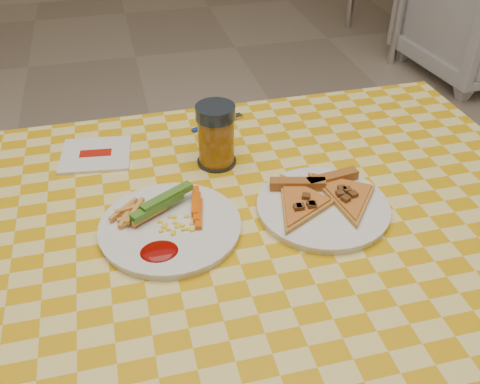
# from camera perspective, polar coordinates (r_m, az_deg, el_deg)

# --- Properties ---
(table) EXTENTS (1.28, 0.88, 0.76)m
(table) POSITION_cam_1_polar(r_m,az_deg,el_deg) (0.99, -1.48, -6.66)
(table) COLOR silver
(table) RESTS_ON ground
(plate_left) EXTENTS (0.32, 0.32, 0.01)m
(plate_left) POSITION_cam_1_polar(r_m,az_deg,el_deg) (0.93, -7.45, -3.85)
(plate_left) COLOR white
(plate_left) RESTS_ON table
(plate_right) EXTENTS (0.25, 0.25, 0.01)m
(plate_right) POSITION_cam_1_polar(r_m,az_deg,el_deg) (0.98, 8.82, -1.72)
(plate_right) COLOR white
(plate_right) RESTS_ON table
(fries_veggies) EXTENTS (0.19, 0.18, 0.04)m
(fries_veggies) POSITION_cam_1_polar(r_m,az_deg,el_deg) (0.93, -8.18, -2.53)
(fries_veggies) COLOR #E6A149
(fries_veggies) RESTS_ON plate_left
(pizza_slices) EXTENTS (0.25, 0.22, 0.02)m
(pizza_slices) POSITION_cam_1_polar(r_m,az_deg,el_deg) (0.98, 8.75, -0.49)
(pizza_slices) COLOR gold
(pizza_slices) RESTS_ON plate_right
(drink_glass) EXTENTS (0.08, 0.08, 0.13)m
(drink_glass) POSITION_cam_1_polar(r_m,az_deg,el_deg) (1.07, -2.57, 6.00)
(drink_glass) COLOR black
(drink_glass) RESTS_ON table
(napkin) EXTENTS (0.16, 0.15, 0.01)m
(napkin) POSITION_cam_1_polar(r_m,az_deg,el_deg) (1.16, -15.13, 3.88)
(napkin) COLOR silver
(napkin) RESTS_ON table
(fork) EXTENTS (0.13, 0.06, 0.01)m
(fork) POSITION_cam_1_polar(r_m,az_deg,el_deg) (1.24, -2.34, 7.45)
(fork) COLOR navy
(fork) RESTS_ON table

